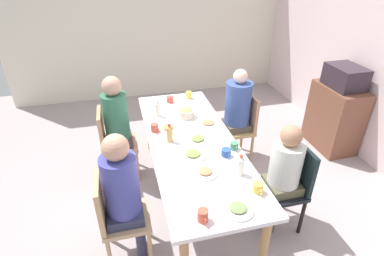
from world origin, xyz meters
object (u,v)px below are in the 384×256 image
at_px(bowl_0, 186,113).
at_px(chair_2, 116,214).
at_px(person_1, 118,121).
at_px(cup_1, 189,95).
at_px(cup_4, 203,216).
at_px(plate_1, 198,139).
at_px(chair_1, 112,141).
at_px(bottle_0, 158,109).
at_px(plate_2, 168,128).
at_px(cup_3, 155,128).
at_px(bottle_1, 170,133).
at_px(cup_0, 170,99).
at_px(cup_2, 258,188).
at_px(plate_0, 205,172).
at_px(cup_5, 226,153).
at_px(plate_3, 193,154).
at_px(bottle_2, 240,165).
at_px(plate_5, 208,123).
at_px(cup_6, 234,146).
at_px(person_0, 284,170).
at_px(side_cabinet, 334,117).
at_px(chair_0, 289,183).
at_px(plate_4, 238,209).
at_px(person_3, 237,108).
at_px(microwave, 345,77).
at_px(chair_3, 242,124).
at_px(dining_table, 192,147).
at_px(person_2, 123,190).

bearing_deg(bowl_0, chair_2, -38.28).
height_order(person_1, cup_1, person_1).
bearing_deg(cup_4, plate_1, 166.99).
xyz_separation_m(chair_1, bottle_0, (-0.02, 0.56, 0.34)).
xyz_separation_m(plate_2, cup_4, (1.33, 0.01, 0.03)).
relative_size(bowl_0, cup_3, 1.64).
xyz_separation_m(person_1, bottle_1, (0.55, 0.50, 0.08)).
bearing_deg(cup_0, cup_2, 11.74).
xyz_separation_m(plate_0, cup_5, (-0.21, 0.26, 0.02)).
distance_m(plate_3, bottle_2, 0.49).
distance_m(cup_3, cup_4, 1.33).
xyz_separation_m(plate_1, bottle_0, (-0.63, -0.31, 0.08)).
height_order(cup_3, cup_5, cup_3).
xyz_separation_m(person_1, plate_5, (0.31, 0.98, 0.00)).
height_order(chair_1, cup_2, chair_1).
bearing_deg(chair_1, bottle_0, 92.51).
relative_size(plate_0, cup_6, 1.91).
height_order(person_0, plate_3, person_0).
bearing_deg(person_0, side_cabinet, 128.43).
xyz_separation_m(cup_0, bottle_2, (1.57, 0.32, 0.06)).
bearing_deg(bottle_0, chair_0, 41.45).
relative_size(person_0, cup_4, 9.89).
bearing_deg(cup_5, plate_4, -12.31).
distance_m(person_3, plate_1, 0.90).
relative_size(plate_2, cup_4, 1.94).
xyz_separation_m(plate_5, cup_4, (1.33, -0.44, 0.03)).
bearing_deg(plate_4, microwave, 127.21).
distance_m(chair_3, plate_2, 1.09).
height_order(plate_2, cup_2, cup_2).
height_order(cup_3, side_cabinet, side_cabinet).
distance_m(person_0, cup_2, 0.49).
xyz_separation_m(chair_1, cup_1, (-0.41, 1.02, 0.29)).
bearing_deg(dining_table, microwave, 104.28).
bearing_deg(person_2, bowl_0, 144.72).
bearing_deg(plate_3, chair_2, -66.16).
height_order(dining_table, cup_6, cup_6).
distance_m(person_3, cup_5, 1.04).
bearing_deg(bottle_1, cup_6, 63.73).
bearing_deg(dining_table, bottle_2, 23.65).
bearing_deg(person_1, plate_5, 72.47).
relative_size(plate_1, cup_2, 1.95).
xyz_separation_m(plate_3, cup_1, (-1.26, 0.26, 0.03)).
height_order(plate_0, plate_5, same).
bearing_deg(person_3, cup_1, -128.92).
bearing_deg(chair_2, bowl_0, 141.72).
xyz_separation_m(chair_0, plate_2, (-0.88, -1.01, 0.26)).
relative_size(cup_0, cup_4, 1.05).
height_order(dining_table, chair_1, chair_1).
relative_size(bottle_2, microwave, 0.41).
distance_m(person_3, plate_4, 1.72).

